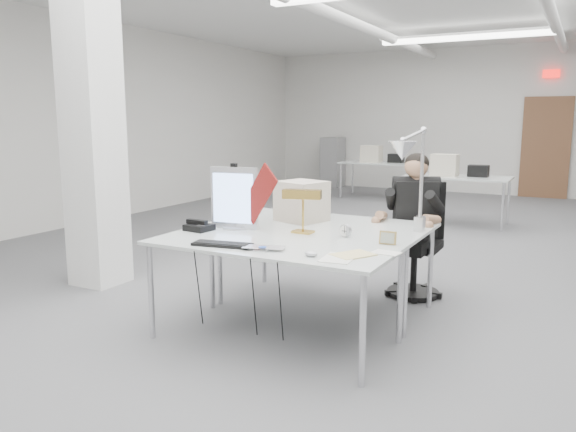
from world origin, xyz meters
name	(u,v)px	position (x,y,z in m)	size (l,w,h in m)	color
room_shell	(393,114)	(0.04, 0.13, 1.69)	(10.04, 14.04, 3.24)	#565659
desk_main	(274,244)	(0.00, -2.50, 0.74)	(1.80, 0.90, 0.03)	silver
desk_second	(325,224)	(0.00, -1.60, 0.74)	(1.80, 0.90, 0.03)	silver
bg_desk_a	(457,177)	(0.20, 3.00, 0.74)	(1.60, 0.80, 0.03)	silver
bg_desk_b	(380,163)	(-1.80, 5.20, 0.74)	(1.60, 0.80, 0.03)	silver
filing_cabinet	(333,162)	(-3.50, 6.65, 0.60)	(0.45, 0.55, 1.20)	gray
office_chair	(415,246)	(0.62, -0.94, 0.47)	(0.46, 0.46, 0.95)	black
seated_person	(415,202)	(0.62, -0.99, 0.90)	(0.50, 0.63, 0.94)	black
monitor	(234,198)	(-0.54, -2.19, 1.01)	(0.41, 0.04, 0.50)	silver
pennant	(259,194)	(-0.29, -2.23, 1.06)	(0.49, 0.01, 0.20)	maroon
keyboard	(222,244)	(-0.26, -2.77, 0.77)	(0.43, 0.14, 0.02)	black
laptop	(262,250)	(0.07, -2.78, 0.77)	(0.29, 0.19, 0.02)	silver
mouse	(311,254)	(0.43, -2.76, 0.77)	(0.09, 0.06, 0.04)	#AFAFB4
bankers_lamp	(303,210)	(0.04, -2.10, 0.94)	(0.33, 0.13, 0.37)	gold
desk_phone	(199,227)	(-0.75, -2.40, 0.78)	(0.20, 0.18, 0.05)	black
picture_frame_left	(227,219)	(-0.67, -2.12, 0.81)	(0.15, 0.01, 0.12)	olive
picture_frame_right	(388,238)	(0.76, -2.18, 0.80)	(0.12, 0.01, 0.10)	#AA8949
desk_clock	(345,231)	(0.39, -2.08, 0.81)	(0.10, 0.10, 0.03)	#A6A6AA
paper_stack_a	(339,258)	(0.61, -2.73, 0.76)	(0.19, 0.28, 0.01)	silver
paper_stack_b	(353,255)	(0.66, -2.60, 0.76)	(0.19, 0.27, 0.01)	#DBC883
paper_stack_c	(386,253)	(0.83, -2.44, 0.76)	(0.18, 0.13, 0.01)	silver
beige_monitor	(302,201)	(-0.21, -1.62, 0.93)	(0.37, 0.35, 0.35)	#B8AB98
architect_lamp	(413,178)	(0.83, -1.85, 1.20)	(0.24, 0.70, 0.90)	silver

